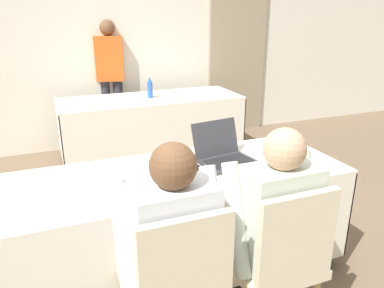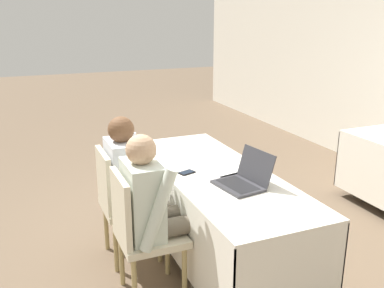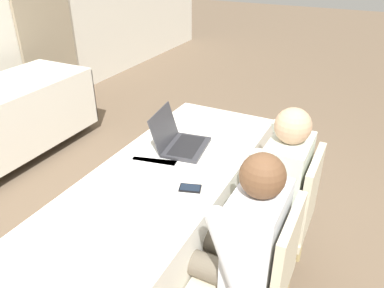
% 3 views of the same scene
% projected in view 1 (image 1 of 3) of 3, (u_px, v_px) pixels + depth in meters
% --- Properties ---
extents(ground_plane, '(24.00, 24.00, 0.00)m').
position_uv_depth(ground_plane, '(181.00, 272.00, 2.55)').
color(ground_plane, brown).
extents(wall_back, '(12.00, 0.06, 2.70)m').
position_uv_depth(wall_back, '(100.00, 40.00, 4.61)').
color(wall_back, silver).
rests_on(wall_back, ground_plane).
extents(curtain_panel, '(0.86, 0.04, 2.65)m').
position_uv_depth(curtain_panel, '(238.00, 39.00, 5.22)').
color(curtain_panel, gray).
rests_on(curtain_panel, ground_plane).
extents(conference_table_near, '(2.08, 0.77, 0.74)m').
position_uv_depth(conference_table_near, '(180.00, 198.00, 2.36)').
color(conference_table_near, white).
rests_on(conference_table_near, ground_plane).
extents(conference_table_far, '(2.08, 0.77, 0.74)m').
position_uv_depth(conference_table_far, '(151.00, 112.00, 4.38)').
color(conference_table_far, white).
rests_on(conference_table_far, ground_plane).
extents(laptop, '(0.39, 0.37, 0.25)m').
position_uv_depth(laptop, '(224.00, 155.00, 2.46)').
color(laptop, '#333338').
rests_on(laptop, conference_table_near).
extents(cell_phone, '(0.11, 0.14, 0.01)m').
position_uv_depth(cell_phone, '(183.00, 188.00, 2.09)').
color(cell_phone, black).
rests_on(cell_phone, conference_table_near).
extents(paper_beside_laptop, '(0.26, 0.33, 0.00)m').
position_uv_depth(paper_beside_laptop, '(199.00, 160.00, 2.49)').
color(paper_beside_laptop, white).
rests_on(paper_beside_laptop, conference_table_near).
extents(paper_centre_table, '(0.28, 0.34, 0.00)m').
position_uv_depth(paper_centre_table, '(180.00, 166.00, 2.40)').
color(paper_centre_table, white).
rests_on(paper_centre_table, conference_table_near).
extents(water_bottle, '(0.06, 0.06, 0.26)m').
position_uv_depth(water_bottle, '(150.00, 88.00, 4.28)').
color(water_bottle, '#2D5BB7').
rests_on(water_bottle, conference_table_far).
extents(chair_near_left, '(0.44, 0.44, 0.92)m').
position_uv_depth(chair_near_left, '(177.00, 285.00, 1.68)').
color(chair_near_left, tan).
rests_on(chair_near_left, ground_plane).
extents(chair_near_right, '(0.44, 0.44, 0.92)m').
position_uv_depth(chair_near_right, '(278.00, 257.00, 1.87)').
color(chair_near_right, tan).
rests_on(chair_near_right, ground_plane).
extents(person_checkered_shirt, '(0.50, 0.52, 1.18)m').
position_uv_depth(person_checkered_shirt, '(169.00, 242.00, 1.72)').
color(person_checkered_shirt, '#665B4C').
rests_on(person_checkered_shirt, ground_plane).
extents(person_white_shirt, '(0.50, 0.52, 1.18)m').
position_uv_depth(person_white_shirt, '(269.00, 219.00, 1.90)').
color(person_white_shirt, '#665B4C').
rests_on(person_white_shirt, ground_plane).
extents(person_red_shirt, '(0.38, 0.27, 1.59)m').
position_uv_depth(person_red_shirt, '(111.00, 75.00, 4.76)').
color(person_red_shirt, '#33333D').
rests_on(person_red_shirt, ground_plane).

